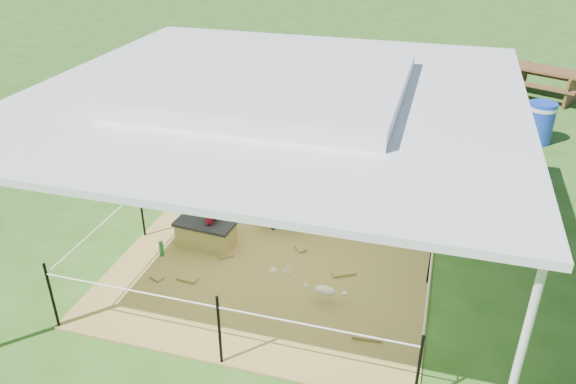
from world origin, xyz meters
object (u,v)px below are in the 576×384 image
(trash_barrel, at_px, (540,123))
(picnic_table_near, at_px, (409,86))
(foal, at_px, (325,289))
(distant_person, at_px, (438,82))
(picnic_table_far, at_px, (545,83))
(woman, at_px, (209,196))
(green_bottle, at_px, (161,249))
(pony, at_px, (288,208))
(straw_bale, at_px, (206,235))

(trash_barrel, xyz_separation_m, picnic_table_near, (-3.05, 2.00, -0.04))
(foal, xyz_separation_m, distant_person, (0.99, 8.77, 0.35))
(picnic_table_far, bearing_deg, woman, -97.42)
(trash_barrel, height_order, picnic_table_far, trash_barrel)
(trash_barrel, bearing_deg, picnic_table_near, 146.70)
(picnic_table_near, bearing_deg, green_bottle, -96.85)
(green_bottle, xyz_separation_m, distant_person, (3.64, 8.36, 0.46))
(woman, height_order, trash_barrel, woman)
(pony, relative_size, trash_barrel, 1.08)
(woman, xyz_separation_m, distant_person, (2.99, 7.91, -0.32))
(green_bottle, distance_m, foal, 2.69)
(straw_bale, xyz_separation_m, pony, (1.11, 0.78, 0.23))
(picnic_table_near, height_order, picnic_table_far, picnic_table_near)
(distant_person, bearing_deg, trash_barrel, 160.90)
(picnic_table_far, bearing_deg, green_bottle, -98.97)
(picnic_table_far, bearing_deg, straw_bale, -97.86)
(straw_bale, xyz_separation_m, distant_person, (3.09, 7.91, 0.39))
(foal, relative_size, trash_barrel, 0.93)
(trash_barrel, distance_m, picnic_table_near, 3.64)
(foal, relative_size, distant_person, 0.70)
(trash_barrel, distance_m, picnic_table_far, 3.40)
(pony, height_order, trash_barrel, trash_barrel)
(straw_bale, relative_size, foal, 1.01)
(pony, distance_m, picnic_table_far, 9.78)
(woman, distance_m, trash_barrel, 7.99)
(picnic_table_near, bearing_deg, pony, -87.64)
(picnic_table_far, bearing_deg, picnic_table_near, -134.43)
(straw_bale, height_order, foal, foal)
(woman, relative_size, trash_barrel, 1.13)
(foal, xyz_separation_m, picnic_table_far, (3.78, 10.18, 0.13))
(pony, relative_size, foal, 1.17)
(green_bottle, bearing_deg, distant_person, 66.46)
(pony, height_order, picnic_table_far, pony)
(picnic_table_near, relative_size, picnic_table_far, 1.07)
(pony, distance_m, foal, 1.93)
(straw_bale, bearing_deg, pony, 35.06)
(pony, bearing_deg, trash_barrel, -58.37)
(pony, bearing_deg, straw_bale, 106.42)
(straw_bale, distance_m, woman, 0.72)
(woman, height_order, picnic_table_far, woman)
(pony, relative_size, picnic_table_near, 0.49)
(pony, distance_m, picnic_table_near, 7.28)
(picnic_table_far, distance_m, distant_person, 3.13)
(straw_bale, bearing_deg, distant_person, 68.65)
(straw_bale, distance_m, distant_person, 8.50)
(foal, bearing_deg, straw_bale, 162.01)
(pony, xyz_separation_m, picnic_table_near, (1.25, 7.17, -0.03))
(green_bottle, bearing_deg, trash_barrel, 47.05)
(straw_bale, bearing_deg, trash_barrel, 47.73)
(straw_bale, bearing_deg, woman, 0.00)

